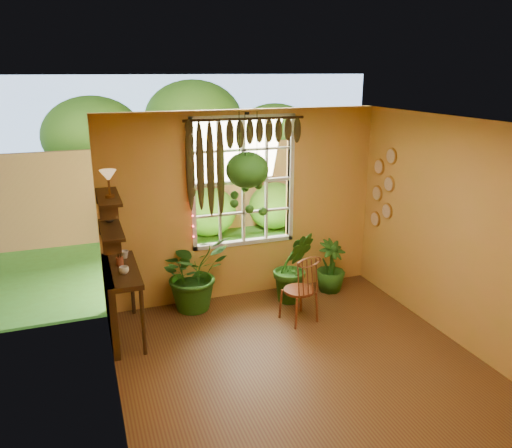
{
  "coord_description": "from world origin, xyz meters",
  "views": [
    {
      "loc": [
        -2.17,
        -4.25,
        3.2
      ],
      "look_at": [
        -0.22,
        1.15,
        1.43
      ],
      "focal_mm": 35.0,
      "sensor_mm": 36.0,
      "label": 1
    }
  ],
  "objects_px": {
    "potted_plant_left": "(194,272)",
    "hanging_basket": "(247,175)",
    "windsor_chair": "(300,299)",
    "counter_ledge": "(114,296)",
    "potted_plant_mid": "(293,267)"
  },
  "relations": [
    {
      "from": "potted_plant_left",
      "to": "hanging_basket",
      "type": "height_order",
      "value": "hanging_basket"
    },
    {
      "from": "windsor_chair",
      "to": "hanging_basket",
      "type": "bearing_deg",
      "value": 113.03
    },
    {
      "from": "potted_plant_left",
      "to": "hanging_basket",
      "type": "distance_m",
      "value": 1.55
    },
    {
      "from": "counter_ledge",
      "to": "hanging_basket",
      "type": "bearing_deg",
      "value": 8.06
    },
    {
      "from": "counter_ledge",
      "to": "potted_plant_left",
      "type": "height_order",
      "value": "potted_plant_left"
    },
    {
      "from": "windsor_chair",
      "to": "hanging_basket",
      "type": "xyz_separation_m",
      "value": [
        -0.5,
        0.68,
        1.57
      ]
    },
    {
      "from": "hanging_basket",
      "to": "windsor_chair",
      "type": "bearing_deg",
      "value": -53.53
    },
    {
      "from": "potted_plant_left",
      "to": "potted_plant_mid",
      "type": "distance_m",
      "value": 1.41
    },
    {
      "from": "windsor_chair",
      "to": "counter_ledge",
      "type": "bearing_deg",
      "value": 156.42
    },
    {
      "from": "counter_ledge",
      "to": "potted_plant_left",
      "type": "relative_size",
      "value": 1.12
    },
    {
      "from": "potted_plant_mid",
      "to": "hanging_basket",
      "type": "relative_size",
      "value": 0.77
    },
    {
      "from": "counter_ledge",
      "to": "potted_plant_mid",
      "type": "relative_size",
      "value": 1.14
    },
    {
      "from": "potted_plant_left",
      "to": "windsor_chair",
      "type": "bearing_deg",
      "value": -34.66
    },
    {
      "from": "counter_ledge",
      "to": "windsor_chair",
      "type": "xyz_separation_m",
      "value": [
        2.33,
        -0.42,
        -0.24
      ]
    },
    {
      "from": "counter_ledge",
      "to": "windsor_chair",
      "type": "distance_m",
      "value": 2.38
    }
  ]
}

